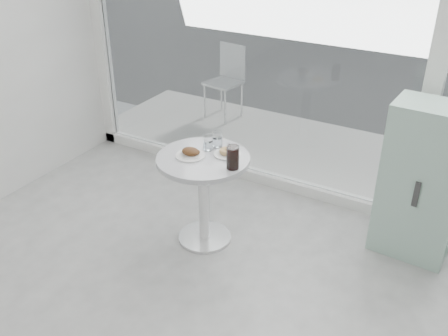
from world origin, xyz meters
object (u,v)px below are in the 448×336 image
Objects in this scene: mint_cabinet at (422,182)px; patio_chair at (227,76)px; plate_donut at (227,152)px; water_tumbler_a at (208,143)px; water_tumbler_b at (217,140)px; main_table at (204,182)px; cola_glass at (233,158)px; plate_fritter at (191,153)px.

mint_cabinet is 1.39× the size of patio_chair.
mint_cabinet reaches higher than plate_donut.
water_tumbler_a is 1.00× the size of water_tumbler_b.
patio_chair is 4.29× the size of plate_donut.
cola_glass is at bearing -8.86° from main_table.
water_tumbler_b is (1.10, -2.10, 0.27)m from patio_chair.
patio_chair is at bearing 120.40° from cola_glass.
mint_cabinet is at bearing -22.33° from patio_chair.
cola_glass is at bearing -42.37° from water_tumbler_b.
cola_glass is at bearing -1.26° from plate_fritter.
mint_cabinet is 5.46× the size of plate_fritter.
water_tumbler_a is at bearing 179.01° from plate_donut.
water_tumbler_b is (0.00, 0.21, 0.27)m from main_table.
water_tumbler_a is at bearing 103.33° from main_table.
plate_donut is (0.14, 0.12, 0.24)m from main_table.
patio_chair is 2.53m from plate_donut.
patio_chair is at bearing 117.65° from water_tumbler_b.
plate_donut is 0.17m from water_tumbler_b.
plate_fritter is 0.37m from cola_glass.
mint_cabinet is 3.05m from patio_chair.
main_table is 6.20× the size of water_tumbler_a.
cola_glass reaches higher than water_tumbler_b.
main_table is 3.37× the size of plate_fritter.
plate_fritter reaches higher than main_table.
patio_chair is 7.22× the size of water_tumbler_a.
water_tumbler_b is at bearing -158.38° from mint_cabinet.
plate_donut is at bearing 130.33° from cola_glass.
mint_cabinet reaches higher than cola_glass.
main_table is 0.26m from plate_fritter.
water_tumbler_b is at bearing 71.11° from plate_fritter.
patio_chair is 2.75m from cola_glass.
water_tumbler_b is 0.39m from cola_glass.
patio_chair is at bearing 119.55° from plate_donut.
patio_chair reaches higher than water_tumbler_a.
plate_donut is at bearing 40.21° from main_table.
patio_chair is 5.02× the size of cola_glass.
plate_donut reaches higher than main_table.
water_tumbler_b reaches higher than main_table.
mint_cabinet reaches higher than water_tumbler_b.
cola_glass is at bearing -50.26° from patio_chair.
water_tumbler_a reaches higher than plate_fritter.
plate_fritter is 1.83× the size of water_tumbler_b.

